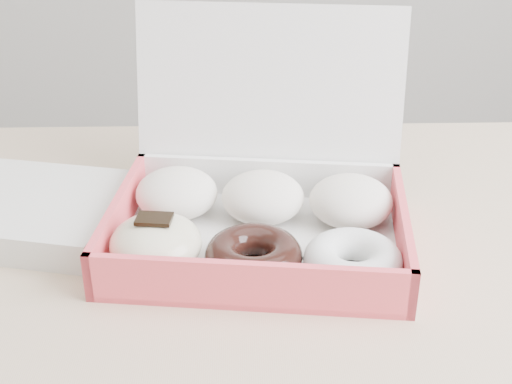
{
  "coord_description": "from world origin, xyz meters",
  "views": [
    {
      "loc": [
        -0.16,
        -0.65,
        1.19
      ],
      "look_at": [
        -0.15,
        0.03,
        0.83
      ],
      "focal_mm": 50.0,
      "sensor_mm": 36.0,
      "label": 1
    }
  ],
  "objects": [
    {
      "name": "table",
      "position": [
        0.0,
        0.0,
        0.67
      ],
      "size": [
        1.2,
        0.8,
        0.75
      ],
      "color": "tan",
      "rests_on": "ground"
    },
    {
      "name": "donut_box",
      "position": [
        -0.14,
        0.06,
        0.79
      ],
      "size": [
        0.36,
        0.33,
        0.24
      ],
      "rotation": [
        0.0,
        0.0,
        -0.12
      ],
      "color": "silver",
      "rests_on": "table"
    },
    {
      "name": "newspapers",
      "position": [
        -0.42,
        0.1,
        0.77
      ],
      "size": [
        0.27,
        0.23,
        0.04
      ],
      "primitive_type": "cube",
      "rotation": [
        0.0,
        0.0,
        -0.22
      ],
      "color": "white",
      "rests_on": "table"
    }
  ]
}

